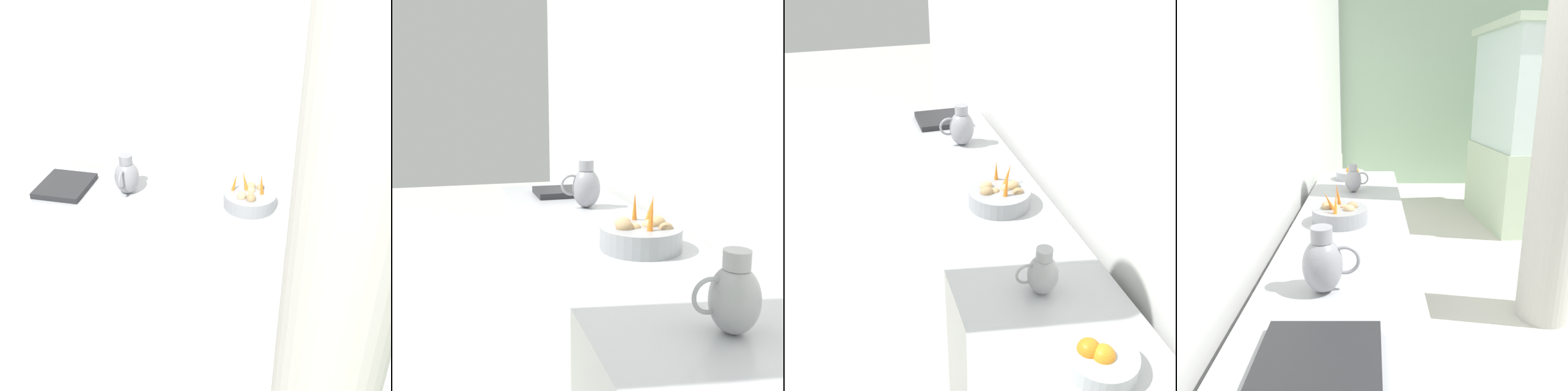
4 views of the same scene
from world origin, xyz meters
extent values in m
cube|color=white|center=(-1.95, 0.27, 1.50)|extent=(0.10, 7.64, 3.00)
cube|color=#ADAFB5|center=(-1.52, -0.23, 0.43)|extent=(0.63, 2.89, 0.87)
cylinder|color=gray|center=(-1.58, -0.12, 0.91)|extent=(0.31, 0.31, 0.09)
torus|color=gray|center=(-1.58, -0.12, 0.87)|extent=(0.18, 0.18, 0.01)
cone|color=orange|center=(-1.59, -0.06, 1.00)|extent=(0.06, 0.05, 0.16)
cone|color=orange|center=(-1.59, -0.22, 1.00)|extent=(0.04, 0.06, 0.15)
cone|color=orange|center=(-1.63, -0.16, 0.99)|extent=(0.08, 0.07, 0.14)
ellipsoid|color=tan|center=(-1.61, -0.12, 0.95)|extent=(0.06, 0.05, 0.05)
ellipsoid|color=#9E7F56|center=(-1.51, -0.11, 0.96)|extent=(0.07, 0.06, 0.05)
ellipsoid|color=tan|center=(-1.65, -0.13, 0.96)|extent=(0.07, 0.06, 0.06)
ellipsoid|color=tan|center=(-1.55, -0.11, 0.95)|extent=(0.05, 0.04, 0.04)
ellipsoid|color=#9E7F56|center=(-1.66, -0.07, 0.95)|extent=(0.06, 0.05, 0.04)
ellipsoid|color=tan|center=(-1.52, -0.16, 0.96)|extent=(0.06, 0.05, 0.05)
cylinder|color=#ADAFB5|center=(-1.58, 0.92, 0.90)|extent=(0.23, 0.23, 0.07)
sphere|color=orange|center=(-1.58, 0.93, 0.93)|extent=(0.08, 0.08, 0.08)
sphere|color=orange|center=(-1.54, 0.90, 0.93)|extent=(0.08, 0.08, 0.08)
ellipsoid|color=gray|center=(-1.58, -0.88, 0.97)|extent=(0.15, 0.15, 0.21)
cylinder|color=gray|center=(-1.58, -0.88, 1.09)|extent=(0.08, 0.08, 0.06)
torus|color=gray|center=(-1.50, -0.88, 0.99)|extent=(0.11, 0.01, 0.11)
ellipsoid|color=#939399|center=(-1.54, 0.53, 0.95)|extent=(0.12, 0.12, 0.17)
cylinder|color=#939399|center=(-1.54, 0.53, 1.04)|extent=(0.06, 0.06, 0.04)
torus|color=#939399|center=(-1.47, 0.53, 0.97)|extent=(0.09, 0.01, 0.09)
cube|color=#232326|center=(-1.54, -1.27, 0.88)|extent=(0.34, 0.30, 0.04)
cube|color=#ADC1A3|center=(0.61, 2.40, 0.46)|extent=(1.51, 1.39, 0.91)
cube|color=silver|center=(0.61, 2.40, 1.54)|extent=(1.45, 1.33, 1.26)
cube|color=#ADC1A3|center=(0.61, 2.40, 2.22)|extent=(1.59, 1.46, 0.08)
camera|label=1|loc=(1.13, 0.15, 2.50)|focal=49.10mm
camera|label=2|loc=(-0.96, 1.35, 1.37)|focal=40.46mm
camera|label=3|loc=(-0.92, 1.84, 2.13)|focal=45.07mm
camera|label=4|loc=(-1.40, -2.19, 1.61)|focal=36.00mm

